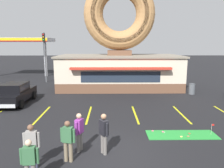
# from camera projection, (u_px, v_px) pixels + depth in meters

# --- Properties ---
(ground_plane) EXTENTS (160.00, 160.00, 0.00)m
(ground_plane) POSITION_uv_depth(u_px,v_px,m) (111.00, 152.00, 9.17)
(ground_plane) COLOR black
(donut_shop_building) EXTENTS (12.30, 6.75, 10.96)m
(donut_shop_building) POSITION_uv_depth(u_px,v_px,m) (119.00, 51.00, 22.22)
(donut_shop_building) COLOR brown
(donut_shop_building) RESTS_ON ground
(putting_mat) EXTENTS (3.45, 1.14, 0.03)m
(putting_mat) POSITION_uv_depth(u_px,v_px,m) (182.00, 135.00, 10.89)
(putting_mat) COLOR green
(putting_mat) RESTS_ON ground
(mini_donut_near_left) EXTENTS (0.13, 0.13, 0.04)m
(mini_donut_near_left) POSITION_uv_depth(u_px,v_px,m) (181.00, 137.00, 10.59)
(mini_donut_near_left) COLOR #E5C666
(mini_donut_near_left) RESTS_ON putting_mat
(mini_donut_near_right) EXTENTS (0.13, 0.13, 0.04)m
(mini_donut_near_right) POSITION_uv_depth(u_px,v_px,m) (153.00, 131.00, 11.30)
(mini_donut_near_right) COLOR #D8667F
(mini_donut_near_right) RESTS_ON putting_mat
(mini_donut_mid_left) EXTENTS (0.13, 0.13, 0.04)m
(mini_donut_mid_left) POSITION_uv_depth(u_px,v_px,m) (188.00, 136.00, 10.63)
(mini_donut_mid_left) COLOR #A5724C
(mini_donut_mid_left) RESTS_ON putting_mat
(mini_donut_mid_centre) EXTENTS (0.13, 0.13, 0.04)m
(mini_donut_mid_centre) POSITION_uv_depth(u_px,v_px,m) (189.00, 134.00, 10.96)
(mini_donut_mid_centre) COLOR brown
(mini_donut_mid_centre) RESTS_ON putting_mat
(mini_donut_mid_right) EXTENTS (0.13, 0.13, 0.04)m
(mini_donut_mid_right) POSITION_uv_depth(u_px,v_px,m) (163.00, 132.00, 11.17)
(mini_donut_mid_right) COLOR #D8667F
(mini_donut_mid_right) RESTS_ON putting_mat
(golf_ball) EXTENTS (0.04, 0.04, 0.04)m
(golf_ball) POSITION_uv_depth(u_px,v_px,m) (165.00, 132.00, 11.12)
(golf_ball) COLOR white
(golf_ball) RESTS_ON putting_mat
(putting_flag_pin) EXTENTS (0.13, 0.01, 0.55)m
(putting_flag_pin) POSITION_uv_depth(u_px,v_px,m) (212.00, 127.00, 10.83)
(putting_flag_pin) COLOR silver
(putting_flag_pin) RESTS_ON putting_mat
(car_black) EXTENTS (2.02, 4.58, 1.60)m
(car_black) POSITION_uv_depth(u_px,v_px,m) (16.00, 92.00, 16.52)
(car_black) COLOR black
(car_black) RESTS_ON ground
(pedestrian_blue_sweater_man) EXTENTS (0.36, 0.57, 1.65)m
(pedestrian_blue_sweater_man) POSITION_uv_depth(u_px,v_px,m) (79.00, 130.00, 9.13)
(pedestrian_blue_sweater_man) COLOR slate
(pedestrian_blue_sweater_man) RESTS_ON ground
(pedestrian_hooded_kid) EXTENTS (0.59, 0.27, 1.57)m
(pedestrian_hooded_kid) POSITION_uv_depth(u_px,v_px,m) (30.00, 161.00, 6.85)
(pedestrian_hooded_kid) COLOR slate
(pedestrian_hooded_kid) RESTS_ON ground
(pedestrian_leather_jacket_man) EXTENTS (0.58, 0.32, 1.64)m
(pedestrian_leather_jacket_man) POSITION_uv_depth(u_px,v_px,m) (68.00, 139.00, 8.30)
(pedestrian_leather_jacket_man) COLOR #7F7056
(pedestrian_leather_jacket_man) RESTS_ON ground
(pedestrian_clipboard_woman) EXTENTS (0.59, 0.27, 1.68)m
(pedestrian_clipboard_woman) POSITION_uv_depth(u_px,v_px,m) (32.00, 144.00, 7.82)
(pedestrian_clipboard_woman) COLOR #474C66
(pedestrian_clipboard_woman) RESTS_ON ground
(pedestrian_beanie_man) EXTENTS (0.41, 0.52, 1.72)m
(pedestrian_beanie_man) POSITION_uv_depth(u_px,v_px,m) (104.00, 132.00, 8.88)
(pedestrian_beanie_man) COLOR slate
(pedestrian_beanie_man) RESTS_ON ground
(trash_bin) EXTENTS (0.57, 0.57, 0.97)m
(trash_bin) POSITION_uv_depth(u_px,v_px,m) (192.00, 89.00, 19.75)
(trash_bin) COLOR #51565B
(trash_bin) RESTS_ON ground
(traffic_light_pole) EXTENTS (0.28, 0.47, 5.80)m
(traffic_light_pole) POSITION_uv_depth(u_px,v_px,m) (45.00, 51.00, 25.38)
(traffic_light_pole) COLOR #595B60
(traffic_light_pole) RESTS_ON ground
(gas_station_canopy) EXTENTS (9.00, 4.46, 5.30)m
(gas_station_canopy) POSITION_uv_depth(u_px,v_px,m) (19.00, 41.00, 30.29)
(gas_station_canopy) COLOR silver
(gas_station_canopy) RESTS_ON ground
(parking_stripe_left) EXTENTS (0.12, 3.60, 0.01)m
(parking_stripe_left) POSITION_uv_depth(u_px,v_px,m) (42.00, 115.00, 14.03)
(parking_stripe_left) COLOR yellow
(parking_stripe_left) RESTS_ON ground
(parking_stripe_mid_left) EXTENTS (0.12, 3.60, 0.01)m
(parking_stripe_mid_left) POSITION_uv_depth(u_px,v_px,m) (89.00, 114.00, 14.07)
(parking_stripe_mid_left) COLOR yellow
(parking_stripe_mid_left) RESTS_ON ground
(parking_stripe_centre) EXTENTS (0.12, 3.60, 0.01)m
(parking_stripe_centre) POSITION_uv_depth(u_px,v_px,m) (135.00, 114.00, 14.11)
(parking_stripe_centre) COLOR yellow
(parking_stripe_centre) RESTS_ON ground
(parking_stripe_mid_right) EXTENTS (0.12, 3.60, 0.01)m
(parking_stripe_mid_right) POSITION_uv_depth(u_px,v_px,m) (181.00, 114.00, 14.15)
(parking_stripe_mid_right) COLOR yellow
(parking_stripe_mid_right) RESTS_ON ground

